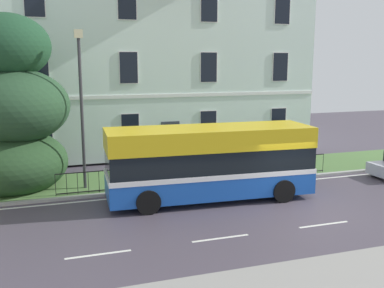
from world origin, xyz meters
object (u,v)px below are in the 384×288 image
object	(u,v)px
georgian_townhouse	(148,51)
litter_bin	(232,167)
street_lamp_post	(81,100)
single_decker_bus	(210,162)
evergreen_tree	(11,117)

from	to	relation	value
georgian_townhouse	litter_bin	bearing A→B (deg)	-81.07
litter_bin	street_lamp_post	bearing A→B (deg)	175.55
georgian_townhouse	single_decker_bus	distance (m)	14.00
georgian_townhouse	single_decker_bus	xyz separation A→B (m)	(-0.40, -13.15, -4.81)
georgian_townhouse	single_decker_bus	size ratio (longest dim) A/B	2.19
georgian_townhouse	evergreen_tree	bearing A→B (deg)	-133.10
evergreen_tree	street_lamp_post	bearing A→B (deg)	-22.80
georgian_townhouse	street_lamp_post	size ratio (longest dim) A/B	2.75
street_lamp_post	litter_bin	distance (m)	7.83
georgian_townhouse	litter_bin	xyz separation A→B (m)	(1.68, -10.70, -5.78)
street_lamp_post	litter_bin	size ratio (longest dim) A/B	6.58
single_decker_bus	street_lamp_post	distance (m)	6.28
single_decker_bus	street_lamp_post	xyz separation A→B (m)	(-4.93, 2.99, 2.49)
evergreen_tree	georgian_townhouse	bearing A→B (deg)	46.90
georgian_townhouse	street_lamp_post	distance (m)	11.70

